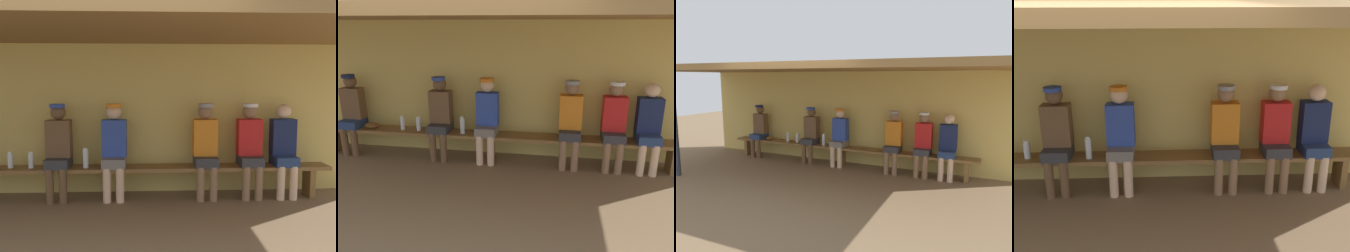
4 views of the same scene
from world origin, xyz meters
TOP-DOWN VIEW (x-y plane):
  - ground_plane at (0.00, 0.00)m, footprint 24.00×24.00m
  - back_wall at (0.00, 2.00)m, footprint 8.00×0.20m
  - dugout_roof at (0.00, 0.70)m, footprint 8.00×2.80m
  - bench at (0.00, 1.55)m, footprint 6.00×0.36m
  - player_middle at (-0.06, 1.55)m, footprint 0.34×0.42m
  - player_in_white at (1.87, 1.55)m, footprint 0.34×0.42m
  - player_leftmost at (2.36, 1.55)m, footprint 0.34×0.42m
  - player_rightmost at (-0.83, 1.55)m, footprint 0.34×0.42m
  - player_shirtless_tan at (-2.38, 1.55)m, footprint 0.34×0.42m
  - player_with_sunglasses at (1.23, 1.55)m, footprint 0.34×0.42m
  - water_bottle_clear at (-1.49, 1.55)m, footprint 0.07×0.07m
  - water_bottle_blue at (-0.45, 1.50)m, footprint 0.08×0.08m
  - water_bottle_green at (-1.20, 1.54)m, footprint 0.08×0.08m
  - baseball_glove_worn at (-2.04, 1.53)m, footprint 0.24×0.17m

SIDE VIEW (x-z plane):
  - ground_plane at x=0.00m, z-range 0.00..0.00m
  - bench at x=0.00m, z-range 0.16..0.62m
  - baseball_glove_worn at x=-2.04m, z-range 0.46..0.55m
  - water_bottle_clear at x=-1.49m, z-range 0.45..0.68m
  - water_bottle_green at x=-1.20m, z-range 0.45..0.68m
  - water_bottle_blue at x=-0.45m, z-range 0.45..0.73m
  - player_leftmost at x=2.36m, z-range 0.06..1.40m
  - player_middle at x=-0.06m, z-range 0.07..1.42m
  - player_in_white at x=1.87m, z-range 0.07..1.42m
  - player_rightmost at x=-0.83m, z-range 0.07..1.42m
  - player_shirtless_tan at x=-2.38m, z-range 0.07..1.42m
  - player_with_sunglasses at x=1.23m, z-range 0.07..1.42m
  - back_wall at x=0.00m, z-range 0.00..2.20m
  - dugout_roof at x=0.00m, z-range 2.20..2.32m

